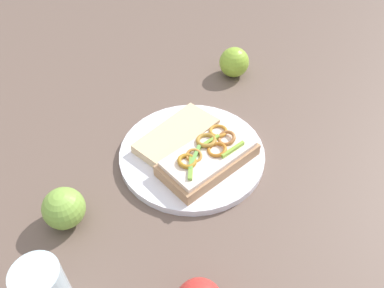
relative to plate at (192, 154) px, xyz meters
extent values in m
plane|color=brown|center=(0.00, 0.00, -0.01)|extent=(2.00, 2.00, 0.00)
cylinder|color=white|center=(0.00, 0.00, 0.00)|extent=(0.28, 0.28, 0.01)
cube|color=tan|center=(-0.04, -0.02, 0.02)|extent=(0.17, 0.21, 0.02)
cube|color=#F3DECB|center=(-0.04, -0.02, 0.04)|extent=(0.16, 0.19, 0.01)
torus|color=#C4812B|center=(0.01, -0.05, 0.04)|extent=(0.05, 0.05, 0.01)
torus|color=#C07B32|center=(-0.04, 0.01, 0.04)|extent=(0.04, 0.04, 0.02)
torus|color=#BC6F22|center=(-0.04, -0.04, 0.04)|extent=(0.05, 0.05, 0.01)
torus|color=#AD751E|center=(-0.06, 0.02, 0.04)|extent=(0.04, 0.04, 0.01)
torus|color=#AC6937|center=(-0.02, -0.06, 0.04)|extent=(0.05, 0.05, 0.02)
torus|color=#AB7C2F|center=(-0.01, -0.02, 0.04)|extent=(0.06, 0.06, 0.01)
cube|color=#7BA83D|center=(-0.07, 0.02, 0.04)|extent=(0.05, 0.02, 0.01)
cube|color=#6CAB4B|center=(-0.05, 0.01, 0.04)|extent=(0.05, 0.04, 0.01)
cube|color=#80AA3B|center=(-0.02, -0.03, 0.04)|extent=(0.02, 0.04, 0.01)
cube|color=#88B63A|center=(-0.05, -0.07, 0.04)|extent=(0.03, 0.05, 0.01)
cube|color=beige|center=(0.04, 0.02, 0.02)|extent=(0.16, 0.19, 0.02)
sphere|color=#8CB434|center=(0.24, -0.16, 0.03)|extent=(0.10, 0.10, 0.07)
sphere|color=#81B043|center=(-0.10, 0.24, 0.03)|extent=(0.09, 0.09, 0.07)
camera|label=1|loc=(-0.51, 0.12, 0.56)|focal=36.53mm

